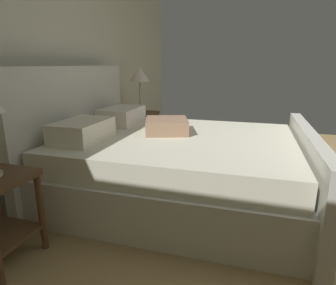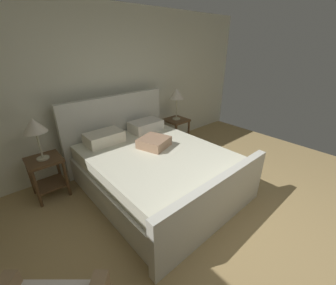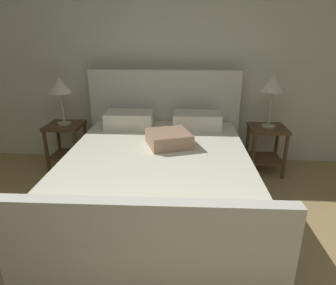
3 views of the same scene
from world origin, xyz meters
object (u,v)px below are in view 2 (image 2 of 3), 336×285
at_px(nightstand_right, 176,128).
at_px(table_lamp_left, 34,127).
at_px(nightstand_left, 47,171).
at_px(table_lamp_right, 177,95).
at_px(bed, 154,166).

height_order(nightstand_right, table_lamp_left, table_lamp_left).
bearing_deg(nightstand_left, nightstand_right, 0.76).
xyz_separation_m(nightstand_right, table_lamp_right, (0.00, 0.00, 0.72)).
height_order(bed, table_lamp_right, bed).
bearing_deg(table_lamp_left, bed, -33.08).
height_order(nightstand_left, table_lamp_left, table_lamp_left).
bearing_deg(table_lamp_right, bed, -145.87).
bearing_deg(bed, table_lamp_right, 34.13).
relative_size(bed, nightstand_right, 3.90).
distance_m(bed, table_lamp_left, 1.68).
relative_size(bed, nightstand_left, 3.90).
xyz_separation_m(bed, table_lamp_left, (-1.27, 0.83, 0.72)).
bearing_deg(table_lamp_left, nightstand_left, -90.00).
bearing_deg(bed, nightstand_right, 34.13).
relative_size(bed, table_lamp_left, 3.99).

